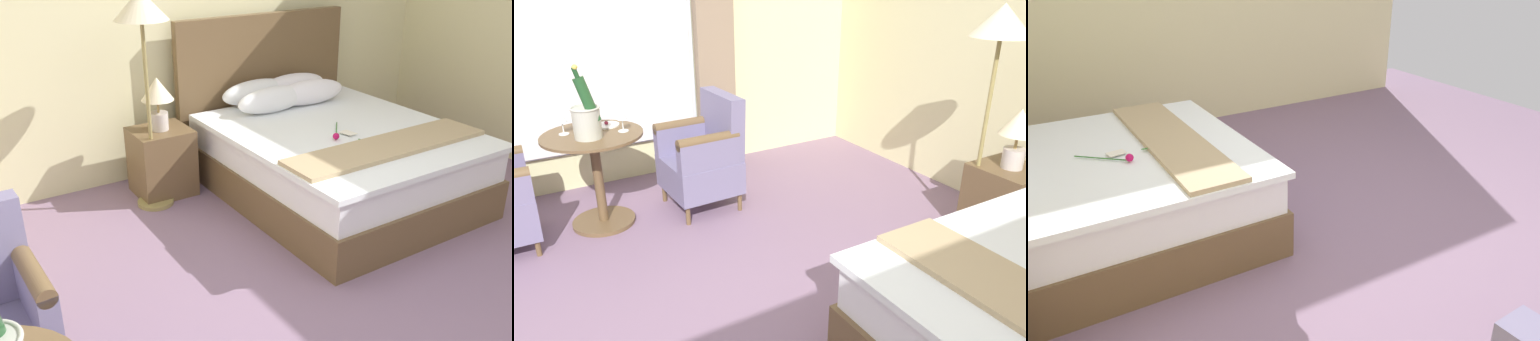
# 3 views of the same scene
# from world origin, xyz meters

# --- Properties ---
(ground_plane) EXTENTS (6.94, 6.94, 0.00)m
(ground_plane) POSITION_xyz_m (0.00, 0.00, 0.00)
(ground_plane) COLOR slate
(wall_headboard_side) EXTENTS (5.56, 0.12, 2.77)m
(wall_headboard_side) POSITION_xyz_m (0.00, 2.67, 1.38)
(wall_headboard_side) COLOR beige
(wall_headboard_side) RESTS_ON ground
(bed) EXTENTS (1.69, 2.08, 1.30)m
(bed) POSITION_xyz_m (0.84, 1.54, 0.34)
(bed) COLOR brown
(bed) RESTS_ON ground
(nightstand) EXTENTS (0.47, 0.41, 0.54)m
(nightstand) POSITION_xyz_m (-0.29, 2.22, 0.27)
(nightstand) COLOR brown
(nightstand) RESTS_ON ground
(bedside_lamp) EXTENTS (0.25, 0.25, 0.41)m
(bedside_lamp) POSITION_xyz_m (-0.29, 2.22, 0.81)
(bedside_lamp) COLOR beige
(bedside_lamp) RESTS_ON nightstand
(floor_lamp_brass) EXTENTS (0.38, 0.38, 1.61)m
(floor_lamp_brass) POSITION_xyz_m (-0.43, 2.06, 1.38)
(floor_lamp_brass) COLOR olive
(floor_lamp_brass) RESTS_ON ground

